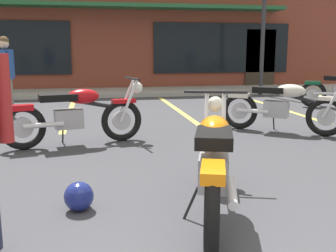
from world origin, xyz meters
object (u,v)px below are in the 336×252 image
Objects in this scene: motorcycle_blue_standard at (76,114)px; motorcycle_black_cruiser at (283,106)px; person_in_shorts_foreground at (5,71)px; motorcycle_foreground_classic at (214,161)px; helmet_on_pavement at (79,196)px.

motorcycle_black_cruiser is at bearing 4.87° from motorcycle_blue_standard.
motorcycle_blue_standard is at bearing -63.61° from person_in_shorts_foreground.
person_in_shorts_foreground reaches higher than motorcycle_black_cruiser.
motorcycle_foreground_classic is at bearing -124.95° from motorcycle_black_cruiser.
person_in_shorts_foreground is at bearing 150.12° from motorcycle_black_cruiser.
motorcycle_black_cruiser and motorcycle_blue_standard have the same top height.
person_in_shorts_foreground reaches higher than motorcycle_blue_standard.
helmet_on_pavement is (0.11, -2.54, -0.33)m from motorcycle_blue_standard.
motorcycle_black_cruiser is at bearing -29.88° from person_in_shorts_foreground.
helmet_on_pavement is at bearing -73.65° from person_in_shorts_foreground.
motorcycle_blue_standard is 1.24× the size of person_in_shorts_foreground.
motorcycle_black_cruiser is 0.86× the size of motorcycle_blue_standard.
motorcycle_foreground_classic is 3.76m from motorcycle_black_cruiser.
motorcycle_foreground_classic is at bearing -65.80° from motorcycle_blue_standard.
person_in_shorts_foreground is (-2.81, 5.93, 0.49)m from motorcycle_foreground_classic.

